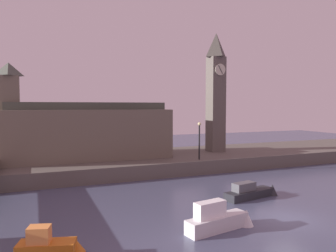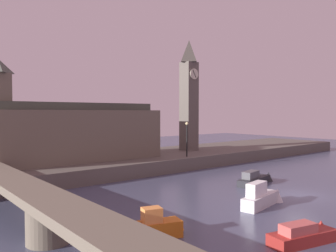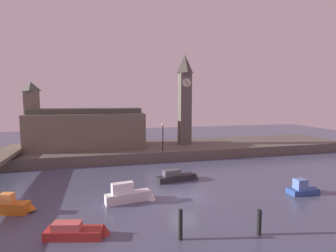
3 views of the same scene
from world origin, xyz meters
name	(u,v)px [view 3 (image 3 of 3)]	position (x,y,z in m)	size (l,w,h in m)	color
ground_plane	(184,196)	(0.00, 0.00, 0.00)	(120.00, 120.00, 0.00)	#474C66
far_embankment	(147,150)	(0.00, 20.00, 0.75)	(70.00, 12.00, 1.50)	#5B544C
clock_tower	(185,98)	(6.57, 20.23, 9.33)	(2.11, 2.16, 15.14)	#5B544C
parliament_hall	(85,128)	(-9.95, 20.84, 4.59)	(17.89, 6.77, 10.30)	#6B6051
streetlamp	(163,134)	(1.52, 15.15, 4.03)	(0.36, 0.36, 4.09)	black
mooring_post_left	(180,225)	(-2.63, -7.59, 1.04)	(0.28, 0.28, 2.08)	black
mooring_post_right	(259,222)	(2.79, -8.31, 0.88)	(0.31, 0.31, 1.77)	black
boat_tour_blue	(305,189)	(11.88, -2.24, 0.45)	(3.50, 1.43, 1.57)	#2D4C93
boat_patrol_orange	(14,206)	(-14.61, -0.19, 0.59)	(3.37, 1.78, 1.70)	orange
boat_ferry_white	(130,195)	(-5.10, -0.06, 0.64)	(4.73, 1.76, 1.85)	silver
boat_dinghy_red	(80,231)	(-9.11, -5.60, 0.42)	(4.58, 2.09, 1.27)	maroon
boat_barge_dark	(180,177)	(1.08, 4.90, 0.44)	(5.23, 2.02, 1.51)	#232328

